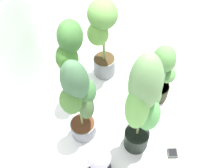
# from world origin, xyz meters

# --- Properties ---
(ground_plane) EXTENTS (8.00, 8.00, 0.00)m
(ground_plane) POSITION_xyz_m (0.00, 0.00, 0.00)
(ground_plane) COLOR silver
(ground_plane) RESTS_ON ground
(mylar_back_wall) EXTENTS (3.20, 0.01, 2.00)m
(mylar_back_wall) POSITION_xyz_m (0.00, 0.86, 1.00)
(mylar_back_wall) COLOR silver
(mylar_back_wall) RESTS_ON ground
(potted_plant_front_right) EXTENTS (0.36, 0.29, 0.65)m
(potted_plant_front_right) POSITION_xyz_m (0.27, -0.15, 0.35)
(potted_plant_front_right) COLOR #292917
(potted_plant_front_right) RESTS_ON ground
(potted_plant_front_left) EXTENTS (0.37, 0.30, 1.10)m
(potted_plant_front_left) POSITION_xyz_m (-0.27, -0.12, 0.62)
(potted_plant_front_left) COLOR black
(potted_plant_front_left) RESTS_ON ground
(potted_plant_back_left) EXTENTS (0.33, 0.26, 0.92)m
(potted_plant_back_left) POSITION_xyz_m (-0.32, 0.33, 0.51)
(potted_plant_back_left) COLOR slate
(potted_plant_back_left) RESTS_ON ground
(potted_plant_back_right) EXTENTS (0.35, 0.35, 0.86)m
(potted_plant_back_right) POSITION_xyz_m (0.35, 0.42, 0.51)
(potted_plant_back_right) COLOR slate
(potted_plant_back_right) RESTS_ON ground
(potted_plant_back_center) EXTENTS (0.30, 0.24, 0.92)m
(potted_plant_back_center) POSITION_xyz_m (-0.02, 0.52, 0.54)
(potted_plant_back_center) COLOR slate
(potted_plant_back_center) RESTS_ON ground
(hygrometer_box) EXTENTS (0.10, 0.10, 0.03)m
(hygrometer_box) POSITION_xyz_m (-0.25, -0.43, 0.01)
(hygrometer_box) COLOR black
(hygrometer_box) RESTS_ON ground
(floor_fan) EXTENTS (0.25, 0.25, 0.34)m
(floor_fan) POSITION_xyz_m (-0.58, 0.08, 0.22)
(floor_fan) COLOR #202329
(floor_fan) RESTS_ON ground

